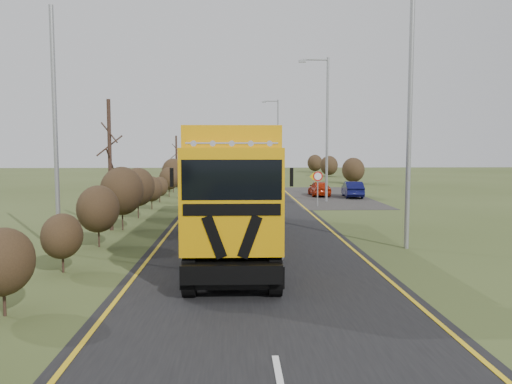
{
  "coord_description": "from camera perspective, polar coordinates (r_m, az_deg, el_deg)",
  "views": [
    {
      "loc": [
        -0.71,
        -19.28,
        3.8
      ],
      "look_at": [
        0.19,
        2.52,
        1.9
      ],
      "focal_mm": 35.0,
      "sensor_mm": 36.0,
      "label": 1
    }
  ],
  "objects": [
    {
      "name": "ground",
      "position": [
        19.67,
        -0.25,
        -6.15
      ],
      "size": [
        160.0,
        160.0,
        0.0
      ],
      "primitive_type": "plane",
      "color": "#3B471E",
      "rests_on": "ground"
    },
    {
      "name": "road",
      "position": [
        29.54,
        -0.97,
        -2.38
      ],
      "size": [
        8.0,
        120.0,
        0.02
      ],
      "primitive_type": "cube",
      "color": "black",
      "rests_on": "ground"
    },
    {
      "name": "layby",
      "position": [
        40.12,
        8.0,
        -0.47
      ],
      "size": [
        6.0,
        18.0,
        0.02
      ],
      "primitive_type": "cube",
      "color": "#292724",
      "rests_on": "ground"
    },
    {
      "name": "lane_markings",
      "position": [
        29.23,
        -0.95,
        -2.42
      ],
      "size": [
        7.52,
        116.0,
        0.01
      ],
      "color": "gold",
      "rests_on": "road"
    },
    {
      "name": "hedgerow",
      "position": [
        27.77,
        -13.33,
        0.35
      ],
      "size": [
        2.24,
        102.04,
        6.05
      ],
      "color": "#312315",
      "rests_on": "ground"
    },
    {
      "name": "lorry",
      "position": [
        19.83,
        -2.62,
        1.23
      ],
      "size": [
        3.08,
        15.83,
        4.41
      ],
      "rotation": [
        0.0,
        0.0,
        -0.01
      ],
      "color": "black",
      "rests_on": "ground"
    },
    {
      "name": "car_red_hatchback",
      "position": [
        40.18,
        7.26,
        0.4
      ],
      "size": [
        1.46,
        3.6,
        1.23
      ],
      "primitive_type": "imported",
      "rotation": [
        0.0,
        0.0,
        3.14
      ],
      "color": "#AE2208",
      "rests_on": "ground"
    },
    {
      "name": "car_blue_sedan",
      "position": [
        39.48,
        10.97,
        0.28
      ],
      "size": [
        1.63,
        3.86,
        1.24
      ],
      "primitive_type": "imported",
      "rotation": [
        0.0,
        0.0,
        3.06
      ],
      "color": "#090B35",
      "rests_on": "ground"
    },
    {
      "name": "streetlight_near",
      "position": [
        19.67,
        16.8,
        10.01
      ],
      "size": [
        2.14,
        0.2,
        10.09
      ],
      "color": "gray",
      "rests_on": "ground"
    },
    {
      "name": "streetlight_mid",
      "position": [
        35.94,
        7.92,
        7.88
      ],
      "size": [
        2.15,
        0.2,
        10.17
      ],
      "color": "gray",
      "rests_on": "ground"
    },
    {
      "name": "streetlight_far",
      "position": [
        62.61,
        2.39,
        6.49
      ],
      "size": [
        2.08,
        0.2,
        9.82
      ],
      "color": "gray",
      "rests_on": "ground"
    },
    {
      "name": "left_pole",
      "position": [
        19.32,
        -21.96,
        6.43
      ],
      "size": [
        0.16,
        0.16,
        8.81
      ],
      "primitive_type": "cylinder",
      "color": "gray",
      "rests_on": "ground"
    },
    {
      "name": "speed_sign",
      "position": [
        32.96,
        7.07,
        1.14
      ],
      "size": [
        0.64,
        0.1,
        2.3
      ],
      "color": "gray",
      "rests_on": "ground"
    },
    {
      "name": "warning_board",
      "position": [
        41.79,
        6.6,
        1.25
      ],
      "size": [
        0.69,
        0.11,
        1.82
      ],
      "color": "gray",
      "rests_on": "ground"
    }
  ]
}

